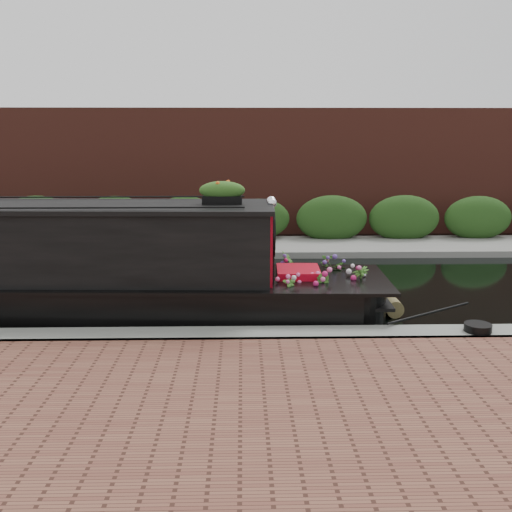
{
  "coord_description": "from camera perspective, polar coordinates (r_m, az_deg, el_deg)",
  "views": [
    {
      "loc": [
        1.7,
        -11.57,
        3.25
      ],
      "look_at": [
        1.96,
        -0.6,
        0.86
      ],
      "focal_mm": 40.0,
      "sensor_mm": 36.0,
      "label": 1
    }
  ],
  "objects": [
    {
      "name": "far_bank_path",
      "position": [
        16.19,
        -7.36,
        0.6
      ],
      "size": [
        40.0,
        2.4,
        0.34
      ],
      "primitive_type": "cube",
      "color": "gray",
      "rests_on": "ground"
    },
    {
      "name": "far_brick_wall",
      "position": [
        19.13,
        -6.45,
        2.41
      ],
      "size": [
        40.0,
        1.0,
        8.0
      ],
      "primitive_type": "cube",
      "color": "#5C281F",
      "rests_on": "ground"
    },
    {
      "name": "near_bank_coping",
      "position": [
        9.05,
        -12.27,
        -9.06
      ],
      "size": [
        40.0,
        0.6,
        0.5
      ],
      "primitive_type": "cube",
      "color": "gray",
      "rests_on": "ground"
    },
    {
      "name": "near_bank_pavers",
      "position": [
        5.86,
        -19.49,
        -22.16
      ],
      "size": [
        40.0,
        7.0,
        0.5
      ],
      "primitive_type": "cube",
      "color": "brown",
      "rests_on": "ground"
    },
    {
      "name": "rope_fender",
      "position": [
        10.62,
        13.55,
        -5.01
      ],
      "size": [
        0.31,
        0.35,
        0.31
      ],
      "primitive_type": "cylinder",
      "rotation": [
        1.57,
        0.0,
        0.0
      ],
      "color": "brown",
      "rests_on": "ground"
    },
    {
      "name": "ground",
      "position": [
        12.14,
        -9.39,
        -3.42
      ],
      "size": [
        80.0,
        80.0,
        0.0
      ],
      "primitive_type": "plane",
      "color": "black",
      "rests_on": "ground"
    },
    {
      "name": "far_hedge",
      "position": [
        17.07,
        -7.05,
        1.21
      ],
      "size": [
        40.0,
        1.1,
        2.8
      ],
      "primitive_type": "cube",
      "color": "#204216",
      "rests_on": "ground"
    },
    {
      "name": "narrowboat",
      "position": [
        10.64,
        -19.8,
        -1.85
      ],
      "size": [
        11.31,
        2.37,
        2.64
      ],
      "rotation": [
        0.0,
        0.0,
        -0.04
      ],
      "color": "black",
      "rests_on": "ground"
    },
    {
      "name": "coiled_mooring_rope",
      "position": [
        9.46,
        21.3,
        -6.69
      ],
      "size": [
        0.41,
        0.41,
        0.12
      ],
      "primitive_type": "cylinder",
      "color": "black",
      "rests_on": "near_bank_coping"
    }
  ]
}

